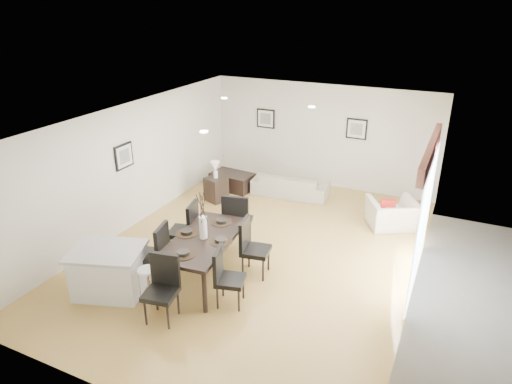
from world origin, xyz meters
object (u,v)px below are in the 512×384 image
at_px(dining_chair_head, 163,284).
at_px(dining_table, 204,242).
at_px(sofa, 290,185).
at_px(dining_chair_wnear, 156,251).
at_px(dining_chair_wfar, 187,227).
at_px(kitchen_island, 109,271).
at_px(side_table, 216,189).
at_px(dining_chair_enear, 225,274).
at_px(coffee_table, 232,181).
at_px(bar_stool, 147,274).
at_px(dining_chair_foot, 237,218).
at_px(dining_chair_efar, 251,244).
at_px(armchair, 392,214).

bearing_deg(dining_chair_head, dining_table, 79.13).
xyz_separation_m(sofa, dining_chair_wnear, (-0.72, -4.62, 0.34)).
relative_size(sofa, dining_chair_wfar, 1.70).
xyz_separation_m(dining_chair_wnear, kitchen_island, (-0.55, -0.60, -0.21)).
height_order(dining_chair_wfar, dining_chair_head, dining_chair_wfar).
distance_m(dining_chair_wnear, side_table, 3.64).
xyz_separation_m(dining_table, kitchen_island, (-1.24, -1.07, -0.31)).
height_order(dining_chair_enear, coffee_table, dining_chair_enear).
relative_size(kitchen_island, bar_stool, 2.10).
bearing_deg(dining_chair_foot, side_table, -64.55).
bearing_deg(dining_chair_efar, dining_table, 115.68).
xyz_separation_m(dining_chair_wnear, coffee_table, (-0.82, 4.37, -0.41)).
height_order(armchair, dining_chair_wnear, dining_chair_wnear).
xyz_separation_m(dining_chair_wfar, dining_chair_foot, (0.71, 0.69, 0.02)).
distance_m(dining_chair_wfar, dining_chair_foot, 0.99).
xyz_separation_m(side_table, kitchen_island, (0.28, -4.13, 0.12)).
relative_size(dining_chair_head, bar_stool, 1.60).
xyz_separation_m(dining_chair_foot, coffee_table, (-1.53, 2.70, -0.44)).
distance_m(dining_chair_head, dining_chair_foot, 2.42).
relative_size(dining_chair_enear, bar_stool, 1.50).
distance_m(dining_chair_foot, coffee_table, 3.13).
height_order(dining_chair_head, dining_chair_foot, dining_chair_foot).
height_order(sofa, bar_stool, bar_stool).
bearing_deg(coffee_table, dining_chair_wfar, -70.98).
xyz_separation_m(dining_chair_head, dining_chair_foot, (0.04, 2.41, 0.06)).
bearing_deg(bar_stool, dining_chair_foot, 78.86).
relative_size(dining_chair_enear, dining_chair_efar, 0.93).
bearing_deg(coffee_table, dining_chair_enear, -58.06).
height_order(sofa, dining_chair_enear, dining_chair_enear).
xyz_separation_m(dining_chair_wnear, side_table, (-0.83, 3.53, -0.33)).
relative_size(dining_chair_wfar, side_table, 1.89).
relative_size(side_table, kitchen_island, 0.43).
xyz_separation_m(dining_chair_wfar, kitchen_island, (-0.56, -1.58, -0.22)).
height_order(dining_table, dining_chair_wfar, dining_chair_wfar).
relative_size(dining_table, dining_chair_enear, 2.03).
xyz_separation_m(dining_chair_wnear, dining_chair_enear, (1.38, -0.04, -0.06)).
distance_m(dining_chair_wnear, dining_chair_head, 1.00).
height_order(dining_table, bar_stool, dining_table).
distance_m(dining_chair_wnear, dining_chair_enear, 1.39).
height_order(dining_chair_wnear, dining_chair_head, dining_chair_wnear).
relative_size(dining_table, coffee_table, 1.89).
bearing_deg(dining_chair_wfar, dining_chair_head, 8.45).
bearing_deg(dining_chair_efar, dining_chair_head, 148.44).
bearing_deg(dining_chair_foot, dining_chair_head, 74.73).
distance_m(side_table, bar_stool, 4.28).
bearing_deg(bar_stool, sofa, 84.99).
bearing_deg(dining_chair_wnear, armchair, 126.31).
xyz_separation_m(dining_chair_enear, dining_chair_efar, (-0.01, 0.98, 0.04)).
bearing_deg(coffee_table, armchair, -0.92).
bearing_deg(armchair, dining_table, 22.15).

